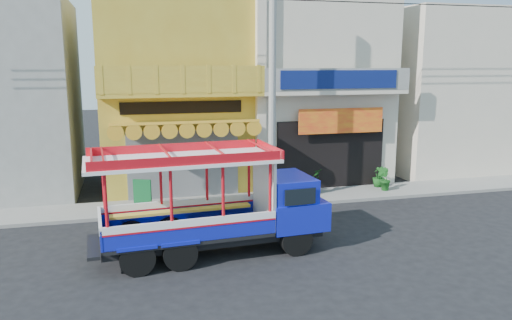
{
  "coord_description": "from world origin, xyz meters",
  "views": [
    {
      "loc": [
        -6.0,
        -13.67,
        5.19
      ],
      "look_at": [
        -1.8,
        2.5,
        1.92
      ],
      "focal_mm": 35.0,
      "sensor_mm": 36.0,
      "label": 1
    }
  ],
  "objects": [
    {
      "name": "shophouse_right",
      "position": [
        2.0,
        7.96,
        4.11
      ],
      "size": [
        6.0,
        6.75,
        8.24
      ],
      "color": "beige",
      "rests_on": "ground"
    },
    {
      "name": "potted_plant_a",
      "position": [
        0.85,
        4.26,
        0.61
      ],
      "size": [
        1.15,
        1.12,
        0.97
      ],
      "primitive_type": "imported",
      "rotation": [
        0.0,
        0.0,
        0.61
      ],
      "color": "#154C17",
      "rests_on": "sidewalk"
    },
    {
      "name": "songthaew_truck",
      "position": [
        -3.43,
        -0.72,
        1.43
      ],
      "size": [
        6.49,
        2.49,
        2.97
      ],
      "color": "black",
      "rests_on": "ground"
    },
    {
      "name": "potted_plant_c",
      "position": [
        3.99,
        4.55,
        0.56
      ],
      "size": [
        0.69,
        0.69,
        0.89
      ],
      "primitive_type": "imported",
      "rotation": [
        0.0,
        0.0,
        4.14
      ],
      "color": "#154C17",
      "rests_on": "sidewalk"
    },
    {
      "name": "filler_building_right",
      "position": [
        9.0,
        8.0,
        3.8
      ],
      "size": [
        6.0,
        6.0,
        7.6
      ],
      "primitive_type": "cube",
      "color": "beige",
      "rests_on": "ground"
    },
    {
      "name": "utility_pole",
      "position": [
        -0.85,
        3.3,
        5.03
      ],
      "size": [
        28.0,
        0.26,
        9.0
      ],
      "color": "gray",
      "rests_on": "ground"
    },
    {
      "name": "party_pilaster",
      "position": [
        -1.0,
        4.85,
        4.0
      ],
      "size": [
        0.35,
        0.3,
        8.0
      ],
      "primitive_type": "cube",
      "color": "beige",
      "rests_on": "ground"
    },
    {
      "name": "potted_plant_b",
      "position": [
        3.92,
        3.96,
        0.58
      ],
      "size": [
        0.63,
        0.65,
        0.93
      ],
      "primitive_type": "imported",
      "rotation": [
        0.0,
        0.0,
        2.21
      ],
      "color": "#154C17",
      "rests_on": "sidewalk"
    },
    {
      "name": "ground",
      "position": [
        0.0,
        0.0,
        0.0
      ],
      "size": [
        90.0,
        90.0,
        0.0
      ],
      "primitive_type": "plane",
      "color": "black",
      "rests_on": "ground"
    },
    {
      "name": "green_sign",
      "position": [
        -5.6,
        3.97,
        0.54
      ],
      "size": [
        0.63,
        0.49,
        1.0
      ],
      "color": "black",
      "rests_on": "sidewalk"
    },
    {
      "name": "sidewalk",
      "position": [
        0.0,
        4.0,
        0.06
      ],
      "size": [
        30.0,
        2.0,
        0.12
      ],
      "primitive_type": "cube",
      "color": "slate",
      "rests_on": "ground"
    },
    {
      "name": "shophouse_left",
      "position": [
        -4.0,
        7.96,
        4.11
      ],
      "size": [
        6.0,
        7.5,
        8.24
      ],
      "color": "#B29027",
      "rests_on": "ground"
    }
  ]
}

